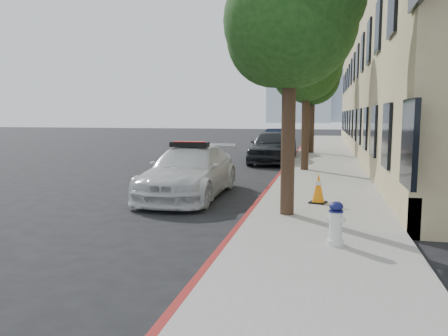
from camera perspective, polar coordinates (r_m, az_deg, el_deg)
ground at (r=12.25m, az=-4.65°, el=-3.93°), size 120.00×120.00×0.00m
sidewalk at (r=21.57m, az=12.80°, el=0.85°), size 3.20×50.00×0.15m
curb_strip at (r=21.63m, az=8.72°, el=0.96°), size 0.12×50.00×0.15m
building at (r=27.16m, az=25.33°, el=12.00°), size 8.00×36.00×10.00m
tower_left at (r=134.56m, az=10.07°, el=18.75°), size 18.00×14.00×60.00m
tower_right at (r=147.87m, az=15.53°, el=14.38°), size 14.00×14.00×44.00m
tree_near at (r=9.67m, az=8.82°, el=18.58°), size 2.92×2.82×5.62m
tree_mid at (r=17.56m, az=10.84°, el=12.89°), size 2.77×2.64×5.43m
tree_far at (r=25.54m, az=11.59°, el=11.49°), size 3.10×3.00×5.81m
police_car at (r=12.40m, az=-4.49°, el=-0.46°), size 2.01×4.91×1.57m
parked_car_mid at (r=21.12m, az=6.32°, el=2.84°), size 2.00×4.76×1.61m
parked_car_far at (r=24.63m, az=7.29°, el=3.32°), size 2.13×4.81×1.53m
fire_hydrant at (r=7.56m, az=14.38°, el=-7.07°), size 0.31×0.28×0.73m
traffic_cone at (r=10.98m, az=12.22°, el=-2.61°), size 0.47×0.47×0.74m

